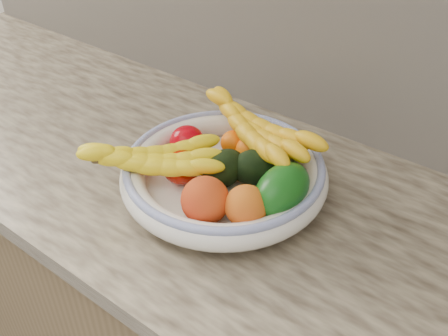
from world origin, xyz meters
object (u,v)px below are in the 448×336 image
Objects in this scene: fruit_bowl at (224,173)px; green_mango at (282,190)px; banana_bunch_front at (152,162)px; banana_bunch_back at (254,133)px.

fruit_bowl is 3.11× the size of green_mango.
banana_bunch_front is (-0.23, -0.08, 0.01)m from green_mango.
fruit_bowl is at bearing 177.81° from green_mango.
banana_bunch_front is at bearing -137.90° from fruit_bowl.
fruit_bowl is 1.41× the size of banana_bunch_front.
banana_bunch_front is at bearing -159.56° from green_mango.
green_mango is at bearing -2.79° from fruit_bowl.
banana_bunch_back reaches higher than green_mango.
banana_bunch_front is (-0.10, -0.19, -0.01)m from banana_bunch_back.
green_mango is 0.45× the size of banana_bunch_front.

